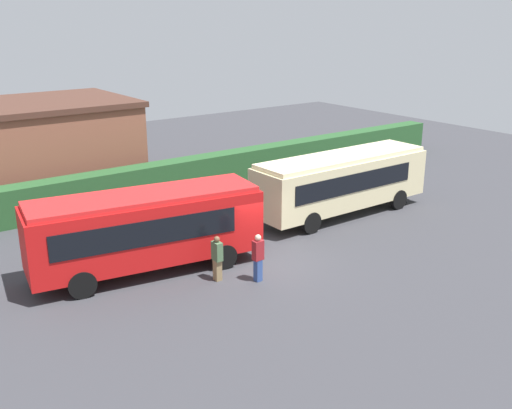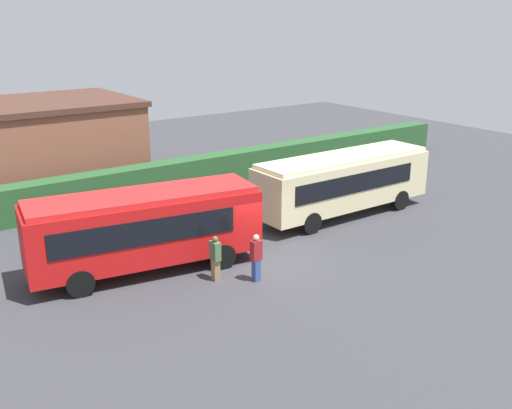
# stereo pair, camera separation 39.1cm
# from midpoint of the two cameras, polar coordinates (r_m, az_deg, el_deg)

# --- Properties ---
(ground_plane) EXTENTS (64.00, 64.00, 0.00)m
(ground_plane) POSITION_cam_midpoint_polar(r_m,az_deg,el_deg) (23.76, 0.41, -5.54)
(ground_plane) COLOR #38383D
(bus_red) EXTENTS (9.05, 3.85, 3.10)m
(bus_red) POSITION_cam_midpoint_polar(r_m,az_deg,el_deg) (22.73, -11.02, -2.14)
(bus_red) COLOR red
(bus_red) RESTS_ON ground_plane
(bus_cream) EXTENTS (9.59, 2.55, 2.99)m
(bus_cream) POSITION_cam_midpoint_polar(r_m,az_deg,el_deg) (29.03, 7.85, 2.33)
(bus_cream) COLOR beige
(bus_cream) RESTS_ON ground_plane
(person_left) EXTENTS (0.40, 0.46, 1.78)m
(person_left) POSITION_cam_midpoint_polar(r_m,az_deg,el_deg) (26.27, -13.41, -1.49)
(person_left) COLOR black
(person_left) RESTS_ON ground_plane
(person_center) EXTENTS (0.27, 0.44, 1.74)m
(person_center) POSITION_cam_midpoint_polar(r_m,az_deg,el_deg) (21.93, -4.26, -5.08)
(person_center) COLOR olive
(person_center) RESTS_ON ground_plane
(person_right) EXTENTS (0.31, 0.46, 1.92)m
(person_right) POSITION_cam_midpoint_polar(r_m,az_deg,el_deg) (26.79, -11.10, -0.78)
(person_right) COLOR black
(person_right) RESTS_ON ground_plane
(person_far) EXTENTS (0.40, 0.28, 1.83)m
(person_far) POSITION_cam_midpoint_polar(r_m,az_deg,el_deg) (21.79, -0.32, -5.00)
(person_far) COLOR #334C8C
(person_far) RESTS_ON ground_plane
(hedge_row) EXTENTS (44.00, 1.22, 1.82)m
(hedge_row) POSITION_cam_midpoint_polar(r_m,az_deg,el_deg) (31.96, -10.94, 2.08)
(hedge_row) COLOR #265128
(hedge_row) RESTS_ON ground_plane
(depot_building) EXTENTS (8.92, 7.62, 4.91)m
(depot_building) POSITION_cam_midpoint_polar(r_m,az_deg,el_deg) (35.30, -19.65, 5.46)
(depot_building) COLOR brown
(depot_building) RESTS_ON ground_plane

